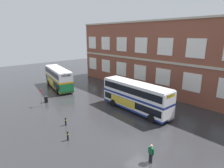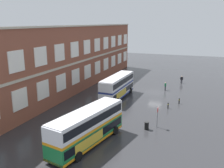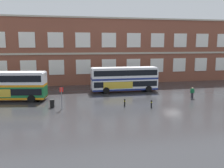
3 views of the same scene
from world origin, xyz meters
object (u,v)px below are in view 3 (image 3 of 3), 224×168
second_passenger (192,92)px  bus_stand_flag (62,96)px  station_litter_bin (52,103)px  safety_bollard_west (125,102)px  safety_bollard_east (151,104)px  double_decker_near (6,86)px  double_decker_middle (124,79)px

second_passenger → bus_stand_flag: (-18.70, -1.89, 0.70)m
bus_stand_flag → station_litter_bin: (-1.17, 1.12, -1.12)m
bus_stand_flag → safety_bollard_west: 7.96m
second_passenger → station_litter_bin: size_ratio=1.65×
station_litter_bin → safety_bollard_east: size_ratio=1.08×
double_decker_near → safety_bollard_east: (18.47, -8.11, -1.66)m
bus_stand_flag → safety_bollard_west: (7.87, -0.28, -1.14)m
station_litter_bin → safety_bollard_east: bearing=-13.1°
double_decker_near → bus_stand_flag: (7.52, -6.42, -0.51)m
double_decker_near → bus_stand_flag: 9.90m
second_passenger → safety_bollard_west: size_ratio=1.79×
double_decker_middle → safety_bollard_east: 11.12m
safety_bollard_west → safety_bollard_east: same height
double_decker_near → station_litter_bin: size_ratio=10.96×
second_passenger → safety_bollard_east: bearing=-155.2°
double_decker_near → bus_stand_flag: size_ratio=4.18×
double_decker_middle → safety_bollard_west: size_ratio=11.64×
double_decker_near → double_decker_middle: (17.99, 2.88, 0.00)m
second_passenger → station_litter_bin: bearing=-177.8°
bus_stand_flag → double_decker_near: bearing=139.5°
bus_stand_flag → double_decker_middle: bearing=41.6°
safety_bollard_west → double_decker_near: bearing=156.5°
double_decker_near → double_decker_middle: size_ratio=1.02×
second_passenger → safety_bollard_east: second_passenger is taller
double_decker_middle → safety_bollard_east: double_decker_middle is taller
second_passenger → double_decker_near: bearing=170.2°
second_passenger → safety_bollard_west: bearing=-168.7°
double_decker_middle → double_decker_near: bearing=-170.9°
second_passenger → safety_bollard_west: (-10.83, -2.17, -0.44)m
bus_stand_flag → station_litter_bin: 1.97m
safety_bollard_east → double_decker_middle: bearing=92.5°
double_decker_middle → safety_bollard_west: 10.06m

